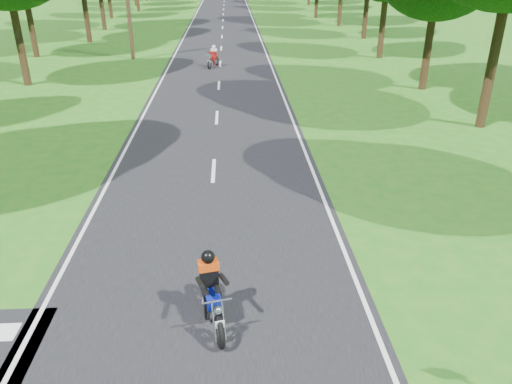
{
  "coord_description": "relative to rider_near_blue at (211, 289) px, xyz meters",
  "views": [
    {
      "loc": [
        0.62,
        -7.37,
        6.54
      ],
      "look_at": [
        1.21,
        4.0,
        1.1
      ],
      "focal_mm": 35.0,
      "sensor_mm": 36.0,
      "label": 1
    }
  ],
  "objects": [
    {
      "name": "ground",
      "position": [
        -0.17,
        -0.46,
        -0.76
      ],
      "size": [
        160.0,
        160.0,
        0.0
      ],
      "primitive_type": "plane",
      "color": "#1F6316",
      "rests_on": "ground"
    },
    {
      "name": "main_road",
      "position": [
        -0.17,
        49.54,
        -0.75
      ],
      "size": [
        7.0,
        140.0,
        0.02
      ],
      "primitive_type": "cube",
      "color": "black",
      "rests_on": "ground"
    },
    {
      "name": "road_markings",
      "position": [
        -0.3,
        47.67,
        -0.74
      ],
      "size": [
        7.4,
        140.0,
        0.01
      ],
      "color": "silver",
      "rests_on": "main_road"
    },
    {
      "name": "rider_near_blue",
      "position": [
        0.0,
        0.0,
        0.0
      ],
      "size": [
        0.95,
        1.86,
        1.48
      ],
      "primitive_type": null,
      "rotation": [
        0.0,
        0.0,
        0.21
      ],
      "color": "#0D1D96",
      "rests_on": "main_road"
    },
    {
      "name": "rider_far_red",
      "position": [
        -0.59,
        24.49,
        -0.07
      ],
      "size": [
        1.03,
        1.7,
        1.35
      ],
      "primitive_type": null,
      "rotation": [
        0.0,
        0.0,
        -0.32
      ],
      "color": "#A5190C",
      "rests_on": "main_road"
    }
  ]
}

